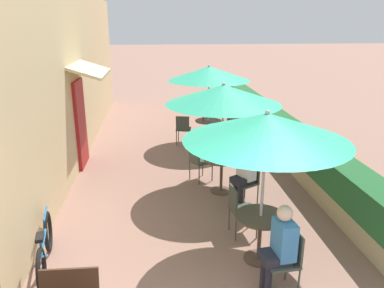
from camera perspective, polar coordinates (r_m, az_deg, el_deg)
cafe_facade_wall at (r=9.84m, az=-17.43°, el=9.67°), size 0.98×14.04×4.20m
planter_hedge at (r=10.55m, az=12.91°, el=1.90°), size 0.60×13.04×1.01m
patio_table_near at (r=5.69m, az=10.33°, el=-12.54°), size 0.75×0.75×0.73m
patio_umbrella_near at (r=5.09m, az=11.29°, el=2.54°), size 2.26×2.26×2.29m
cafe_chair_near_left at (r=6.24m, az=7.19°, el=-9.46°), size 0.44×0.44×0.87m
cafe_chair_near_right at (r=5.17m, az=14.23°, el=-16.27°), size 0.44×0.44×0.87m
seated_patron_near_right at (r=5.03m, az=13.19°, el=-14.89°), size 0.43×0.36×1.25m
patio_table_mid at (r=7.76m, az=4.51°, el=-3.69°), size 0.75×0.75×0.73m
patio_umbrella_mid at (r=7.33m, az=4.80°, el=7.52°), size 2.26×2.26×2.29m
cafe_chair_mid_left at (r=7.31m, az=8.53°, el=-5.26°), size 0.54×0.54×0.87m
seated_patron_mid_left at (r=7.18m, az=7.94°, el=-4.22°), size 0.51×0.47×1.25m
cafe_chair_mid_right at (r=8.24m, az=0.95°, el=-2.33°), size 0.54×0.54×0.87m
coffee_cup_mid at (r=7.80m, az=4.41°, el=-1.56°), size 0.07×0.07×0.09m
patio_table_far at (r=10.73m, az=2.48°, el=2.53°), size 0.75×0.75×0.73m
patio_umbrella_far at (r=10.42m, az=2.60°, el=10.68°), size 2.26×2.26×2.29m
cafe_chair_far_left at (r=10.77m, az=6.31°, el=2.48°), size 0.48×0.48×0.87m
cafe_chair_far_right at (r=10.73m, az=-1.36°, el=2.53°), size 0.48×0.48×0.87m
coffee_cup_far at (r=10.67m, az=1.70°, el=3.86°), size 0.07×0.07×0.09m
bicycle_leaning at (r=5.87m, az=-21.51°, el=-14.69°), size 0.34×1.64×0.72m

